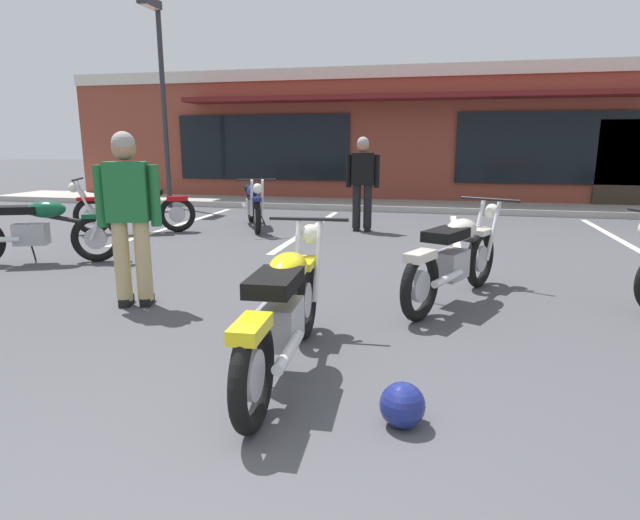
# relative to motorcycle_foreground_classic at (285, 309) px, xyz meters

# --- Properties ---
(ground_plane) EXTENTS (80.00, 80.00, 0.00)m
(ground_plane) POSITION_rel_motorcycle_foreground_classic_xyz_m (-0.04, 1.74, -0.46)
(ground_plane) COLOR #47474C
(sidewalk_kerb) EXTENTS (22.00, 1.80, 0.14)m
(sidewalk_kerb) POSITION_rel_motorcycle_foreground_classic_xyz_m (-0.04, 9.75, -0.39)
(sidewalk_kerb) COLOR #A8A59E
(sidewalk_kerb) RESTS_ON ground_plane
(brick_storefront_building) EXTENTS (18.52, 6.84, 3.45)m
(brick_storefront_building) POSITION_rel_motorcycle_foreground_classic_xyz_m (-0.04, 13.39, 1.26)
(brick_storefront_building) COLOR brown
(brick_storefront_building) RESTS_ON ground_plane
(painted_stall_lines) EXTENTS (8.02, 4.80, 0.01)m
(painted_stall_lines) POSITION_rel_motorcycle_foreground_classic_xyz_m (-0.04, 6.15, -0.46)
(painted_stall_lines) COLOR silver
(painted_stall_lines) RESTS_ON ground_plane
(motorcycle_foreground_classic) EXTENTS (0.66, 2.11, 0.98)m
(motorcycle_foreground_classic) POSITION_rel_motorcycle_foreground_classic_xyz_m (0.00, 0.00, 0.00)
(motorcycle_foreground_classic) COLOR black
(motorcycle_foreground_classic) RESTS_ON ground_plane
(motorcycle_black_cruiser) EXTENTS (1.16, 1.97, 0.98)m
(motorcycle_black_cruiser) POSITION_rel_motorcycle_foreground_classic_xyz_m (1.17, 2.01, 0.00)
(motorcycle_black_cruiser) COLOR black
(motorcycle_black_cruiser) RESTS_ON ground_plane
(motorcycle_silver_naked) EXTENTS (2.00, 1.08, 0.98)m
(motorcycle_silver_naked) POSITION_rel_motorcycle_foreground_classic_xyz_m (-4.13, 2.54, 0.00)
(motorcycle_silver_naked) COLOR black
(motorcycle_silver_naked) RESTS_ON ground_plane
(motorcycle_orange_scrambler) EXTENTS (1.16, 1.97, 0.98)m
(motorcycle_orange_scrambler) POSITION_rel_motorcycle_foreground_classic_xyz_m (-2.43, 6.03, 0.00)
(motorcycle_orange_scrambler) COLOR black
(motorcycle_orange_scrambler) RESTS_ON ground_plane
(motorcycle_cream_vintage) EXTENTS (1.99, 1.12, 0.98)m
(motorcycle_cream_vintage) POSITION_rel_motorcycle_foreground_classic_xyz_m (-4.28, 4.98, 0.00)
(motorcycle_cream_vintage) COLOR black
(motorcycle_cream_vintage) RESTS_ON ground_plane
(person_in_black_shirt) EXTENTS (0.60, 0.37, 1.68)m
(person_in_black_shirt) POSITION_rel_motorcycle_foreground_classic_xyz_m (-1.88, 1.16, 0.49)
(person_in_black_shirt) COLOR black
(person_in_black_shirt) RESTS_ON ground_plane
(person_by_back_row) EXTENTS (0.60, 0.29, 1.68)m
(person_by_back_row) POSITION_rel_motorcycle_foreground_classic_xyz_m (-0.38, 6.10, 0.49)
(person_by_back_row) COLOR black
(person_by_back_row) RESTS_ON ground_plane
(helmet_on_pavement) EXTENTS (0.26, 0.26, 0.26)m
(helmet_on_pavement) POSITION_rel_motorcycle_foreground_classic_xyz_m (0.85, -0.53, -0.33)
(helmet_on_pavement) COLOR navy
(helmet_on_pavement) RESTS_ON ground_plane
(traffic_cone) EXTENTS (0.34, 0.34, 0.53)m
(traffic_cone) POSITION_rel_motorcycle_foreground_classic_xyz_m (-5.88, 7.32, -0.20)
(traffic_cone) COLOR orange
(traffic_cone) RESTS_ON ground_plane
(parking_lot_lamp_post) EXTENTS (0.24, 0.76, 4.74)m
(parking_lot_lamp_post) POSITION_rel_motorcycle_foreground_classic_xyz_m (-5.60, 8.53, 2.63)
(parking_lot_lamp_post) COLOR #2D2D33
(parking_lot_lamp_post) RESTS_ON ground_plane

